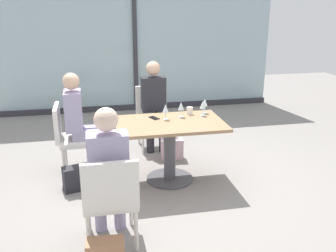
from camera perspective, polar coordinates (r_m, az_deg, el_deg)
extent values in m
plane|color=gray|center=(4.69, 0.25, -7.94)|extent=(12.00, 12.00, 0.00)
cube|color=#9DB7BC|center=(7.39, -4.98, 12.71)|extent=(5.38, 0.03, 2.70)
cube|color=#2D2D33|center=(7.36, -4.95, 12.68)|extent=(0.08, 0.06, 2.70)
cube|color=#2D2D33|center=(7.60, -4.68, 2.89)|extent=(5.38, 0.10, 0.10)
cube|color=#997551|center=(4.41, 0.26, 0.36)|extent=(1.25, 0.80, 0.04)
cylinder|color=#4C4C51|center=(4.54, 0.26, -4.02)|extent=(0.14, 0.14, 0.69)
cylinder|color=#4C4C51|center=(4.68, 0.25, -7.81)|extent=(0.56, 0.56, 0.02)
cube|color=silver|center=(5.52, -2.06, 0.90)|extent=(0.46, 0.46, 0.06)
cube|color=silver|center=(5.69, -2.51, 3.95)|extent=(0.46, 0.05, 0.42)
cylinder|color=silver|center=(5.37, -3.77, -2.15)|extent=(0.04, 0.04, 0.39)
cylinder|color=silver|center=(5.44, 0.40, -1.86)|extent=(0.04, 0.04, 0.39)
cylinder|color=silver|center=(5.75, -4.33, -0.77)|extent=(0.04, 0.04, 0.39)
cylinder|color=silver|center=(5.81, -0.42, -0.51)|extent=(0.04, 0.04, 0.39)
cube|color=silver|center=(3.45, -8.64, -10.57)|extent=(0.46, 0.46, 0.06)
cube|color=silver|center=(3.12, -8.57, -8.92)|extent=(0.46, 0.05, 0.42)
cylinder|color=silver|center=(3.75, -5.54, -11.88)|extent=(0.04, 0.04, 0.39)
cylinder|color=silver|center=(3.74, -11.79, -12.32)|extent=(0.04, 0.04, 0.39)
cylinder|color=silver|center=(3.41, -4.77, -15.23)|extent=(0.04, 0.04, 0.39)
cylinder|color=silver|center=(3.40, -11.73, -15.74)|extent=(0.04, 0.04, 0.39)
cube|color=silver|center=(4.87, -13.00, -2.03)|extent=(0.46, 0.46, 0.06)
cube|color=silver|center=(4.80, -16.18, 0.47)|extent=(0.05, 0.46, 0.42)
cylinder|color=silver|center=(4.76, -10.42, -5.24)|extent=(0.04, 0.04, 0.39)
cylinder|color=silver|center=(5.13, -10.56, -3.47)|extent=(0.04, 0.04, 0.39)
cylinder|color=silver|center=(4.77, -15.24, -5.53)|extent=(0.04, 0.04, 0.39)
cylinder|color=silver|center=(5.14, -15.02, -3.75)|extent=(0.04, 0.04, 0.39)
cylinder|color=#28282D|center=(5.40, -2.66, -1.69)|extent=(0.11, 0.11, 0.45)
cube|color=#28282D|center=(5.40, -2.87, 1.45)|extent=(0.13, 0.32, 0.11)
cylinder|color=#28282D|center=(5.43, -0.79, -1.56)|extent=(0.11, 0.11, 0.45)
cube|color=#28282D|center=(5.43, -0.99, 1.56)|extent=(0.13, 0.32, 0.11)
cube|color=#28282D|center=(5.46, -2.19, 4.86)|extent=(0.34, 0.20, 0.48)
sphere|color=#D8AD8C|center=(5.39, -2.24, 8.58)|extent=(0.20, 0.20, 0.20)
cylinder|color=#9E93B7|center=(3.71, -7.24, -11.80)|extent=(0.11, 0.11, 0.45)
cube|color=#9E93B7|center=(3.49, -7.30, -8.61)|extent=(0.13, 0.32, 0.11)
cylinder|color=#9E93B7|center=(3.70, -10.08, -12.00)|extent=(0.11, 0.11, 0.45)
cube|color=#9E93B7|center=(3.48, -10.28, -8.82)|extent=(0.13, 0.32, 0.11)
cube|color=#9E93B7|center=(3.24, -8.91, -5.11)|extent=(0.34, 0.20, 0.48)
sphere|color=beige|center=(3.12, -9.23, 0.97)|extent=(0.20, 0.20, 0.20)
cylinder|color=#9E93B7|center=(4.85, -10.77, -4.42)|extent=(0.11, 0.11, 0.45)
cube|color=#9E93B7|center=(4.75, -12.12, -1.38)|extent=(0.32, 0.13, 0.11)
cylinder|color=#9E93B7|center=(5.02, -10.82, -3.63)|extent=(0.11, 0.11, 0.45)
cube|color=#9E93B7|center=(4.92, -12.13, -0.68)|extent=(0.32, 0.13, 0.11)
cube|color=#9E93B7|center=(4.75, -13.93, 2.23)|extent=(0.20, 0.34, 0.48)
sphere|color=#D8AD8C|center=(4.67, -14.27, 6.48)|extent=(0.20, 0.20, 0.20)
cylinder|color=silver|center=(4.51, -0.36, 1.01)|extent=(0.06, 0.06, 0.00)
cylinder|color=silver|center=(4.49, -0.37, 1.56)|extent=(0.01, 0.01, 0.08)
cone|color=silver|center=(4.47, -0.37, 2.66)|extent=(0.07, 0.07, 0.09)
cylinder|color=silver|center=(4.68, 5.17, 1.60)|extent=(0.06, 0.06, 0.00)
cylinder|color=silver|center=(4.67, 5.18, 2.13)|extent=(0.01, 0.01, 0.08)
cone|color=silver|center=(4.64, 5.21, 3.20)|extent=(0.07, 0.07, 0.09)
cylinder|color=silver|center=(4.78, 5.45, 1.97)|extent=(0.06, 0.06, 0.00)
cylinder|color=silver|center=(4.77, 5.47, 2.48)|extent=(0.01, 0.01, 0.08)
cone|color=silver|center=(4.75, 5.50, 3.53)|extent=(0.07, 0.07, 0.09)
cylinder|color=silver|center=(4.61, 1.94, 1.39)|extent=(0.06, 0.06, 0.00)
cylinder|color=silver|center=(4.59, 1.95, 1.93)|extent=(0.01, 0.01, 0.08)
cone|color=silver|center=(4.57, 1.96, 3.01)|extent=(0.07, 0.07, 0.09)
cylinder|color=white|center=(4.71, 3.25, 2.29)|extent=(0.08, 0.08, 0.09)
cube|color=black|center=(4.55, -2.09, 1.20)|extent=(0.12, 0.16, 0.01)
cube|color=beige|center=(5.22, 0.58, -3.41)|extent=(0.32, 0.19, 0.28)
cube|color=#232328|center=(4.52, -13.44, -7.56)|extent=(0.33, 0.23, 0.28)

